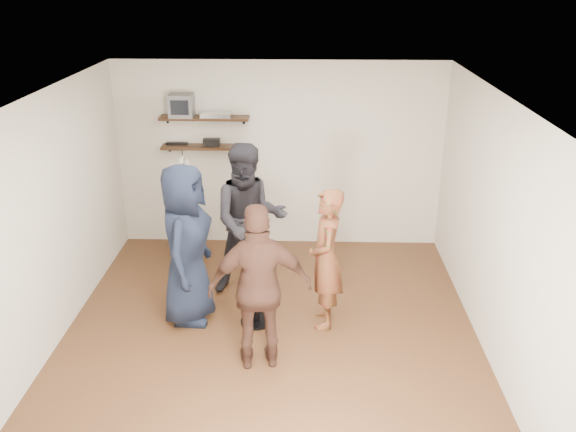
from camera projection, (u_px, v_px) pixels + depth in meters
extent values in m
cube|color=#422215|center=(270.00, 338.00, 6.62)|extent=(4.50, 5.00, 0.04)
cube|color=white|center=(267.00, 95.00, 5.62)|extent=(4.50, 5.00, 0.04)
cube|color=beige|center=(280.00, 155.00, 8.45)|extent=(4.50, 0.04, 2.60)
cube|color=beige|center=(244.00, 386.00, 3.79)|extent=(4.50, 0.04, 2.60)
cube|color=beige|center=(46.00, 224.00, 6.18)|extent=(0.04, 5.00, 2.60)
cube|color=beige|center=(496.00, 229.00, 6.05)|extent=(0.04, 5.00, 2.60)
cube|color=black|center=(204.00, 118.00, 8.14)|extent=(1.20, 0.25, 0.04)
cube|color=black|center=(206.00, 147.00, 8.29)|extent=(1.20, 0.25, 0.04)
cube|color=#59595B|center=(182.00, 105.00, 8.08)|extent=(0.32, 0.30, 0.30)
cube|color=silver|center=(216.00, 114.00, 8.12)|extent=(0.40, 0.24, 0.06)
cube|color=black|center=(212.00, 142.00, 8.26)|extent=(0.22, 0.10, 0.10)
cube|color=black|center=(177.00, 143.00, 8.33)|extent=(0.30, 0.05, 0.03)
cube|color=black|center=(187.00, 224.00, 8.15)|extent=(0.53, 0.53, 0.04)
cylinder|color=black|center=(172.00, 248.00, 8.09)|extent=(0.04, 0.04, 0.51)
cylinder|color=black|center=(200.00, 249.00, 8.08)|extent=(0.04, 0.04, 0.51)
cylinder|color=black|center=(178.00, 237.00, 8.43)|extent=(0.04, 0.04, 0.51)
cylinder|color=black|center=(204.00, 237.00, 8.42)|extent=(0.04, 0.04, 0.51)
cylinder|color=white|center=(186.00, 212.00, 8.09)|extent=(0.14, 0.14, 0.30)
cylinder|color=#3D6E1F|center=(183.00, 191.00, 7.97)|extent=(0.01, 0.07, 0.55)
cone|color=silver|center=(179.00, 166.00, 7.85)|extent=(0.07, 0.09, 0.12)
cylinder|color=#3D6E1F|center=(186.00, 188.00, 7.97)|extent=(0.03, 0.05, 0.61)
cone|color=silver|center=(187.00, 161.00, 7.85)|extent=(0.11, 0.12, 0.13)
cylinder|color=#3D6E1F|center=(184.00, 187.00, 7.93)|extent=(0.10, 0.08, 0.66)
cone|color=silver|center=(182.00, 158.00, 7.76)|extent=(0.13, 0.12, 0.13)
cylinder|color=black|center=(255.00, 255.00, 6.56)|extent=(0.47, 0.47, 0.04)
cylinder|color=black|center=(256.00, 289.00, 6.72)|extent=(0.06, 0.06, 0.79)
cylinder|color=black|center=(257.00, 321.00, 6.87)|extent=(0.36, 0.36, 0.03)
cylinder|color=silver|center=(249.00, 254.00, 6.54)|extent=(0.05, 0.05, 0.00)
cylinder|color=silver|center=(249.00, 251.00, 6.52)|extent=(0.01, 0.01, 0.08)
cylinder|color=silver|center=(248.00, 243.00, 6.49)|extent=(0.06, 0.06, 0.10)
cylinder|color=#EFDE62|center=(248.00, 245.00, 6.50)|extent=(0.06, 0.06, 0.05)
cylinder|color=silver|center=(261.00, 256.00, 6.51)|extent=(0.07, 0.07, 0.00)
cylinder|color=silver|center=(261.00, 251.00, 6.49)|extent=(0.01, 0.01, 0.10)
cylinder|color=silver|center=(261.00, 242.00, 6.45)|extent=(0.07, 0.07, 0.12)
cylinder|color=#EFDE62|center=(261.00, 244.00, 6.46)|extent=(0.07, 0.07, 0.07)
cylinder|color=silver|center=(254.00, 251.00, 6.62)|extent=(0.06, 0.06, 0.00)
cylinder|color=silver|center=(254.00, 247.00, 6.61)|extent=(0.01, 0.01, 0.09)
cylinder|color=silver|center=(254.00, 238.00, 6.57)|extent=(0.07, 0.07, 0.12)
cylinder|color=#EFDE62|center=(254.00, 240.00, 6.58)|extent=(0.06, 0.06, 0.06)
cylinder|color=silver|center=(256.00, 253.00, 6.57)|extent=(0.06, 0.06, 0.00)
cylinder|color=silver|center=(256.00, 249.00, 6.55)|extent=(0.01, 0.01, 0.08)
cylinder|color=silver|center=(256.00, 241.00, 6.52)|extent=(0.06, 0.06, 0.10)
cylinder|color=#EFDE62|center=(256.00, 243.00, 6.53)|extent=(0.06, 0.06, 0.06)
imported|color=red|center=(326.00, 259.00, 6.58)|extent=(0.40, 0.59, 1.59)
imported|color=black|center=(249.00, 220.00, 7.23)|extent=(1.01, 0.85, 1.87)
imported|color=black|center=(186.00, 244.00, 6.64)|extent=(0.68, 0.95, 1.83)
imported|color=#44271D|center=(260.00, 288.00, 5.85)|extent=(1.05, 0.56, 1.71)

